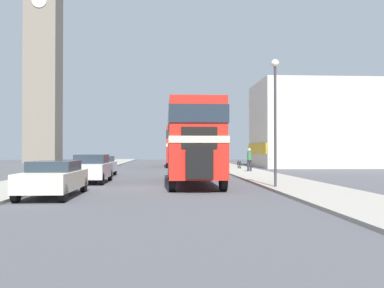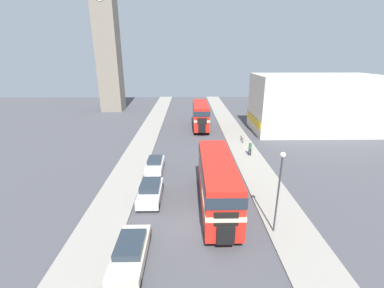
{
  "view_description": "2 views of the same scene",
  "coord_description": "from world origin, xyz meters",
  "px_view_note": "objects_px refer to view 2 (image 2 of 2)",
  "views": [
    {
      "loc": [
        0.38,
        -20.12,
        1.8
      ],
      "look_at": [
        1.77,
        2.45,
        2.12
      ],
      "focal_mm": 40.0,
      "sensor_mm": 36.0,
      "label": 1
    },
    {
      "loc": [
        -0.52,
        -15.53,
        11.69
      ],
      "look_at": [
        0.0,
        14.06,
        1.4
      ],
      "focal_mm": 24.0,
      "sensor_mm": 36.0,
      "label": 2
    }
  ],
  "objects_px": {
    "car_parked_near": "(130,252)",
    "pedestrian_walking": "(250,147)",
    "bicycle_on_pavement": "(242,139)",
    "street_lamp": "(280,181)",
    "church_tower": "(104,11)",
    "car_parked_far": "(155,164)",
    "car_parked_mid": "(150,191)",
    "bus_distant": "(201,114)",
    "double_decker_bus": "(217,180)"
  },
  "relations": [
    {
      "from": "double_decker_bus",
      "to": "bicycle_on_pavement",
      "type": "relative_size",
      "value": 5.73
    },
    {
      "from": "bus_distant",
      "to": "bicycle_on_pavement",
      "type": "relative_size",
      "value": 5.32
    },
    {
      "from": "car_parked_mid",
      "to": "car_parked_near",
      "type": "bearing_deg",
      "value": -91.9
    },
    {
      "from": "double_decker_bus",
      "to": "bus_distant",
      "type": "distance_m",
      "value": 23.78
    },
    {
      "from": "street_lamp",
      "to": "car_parked_mid",
      "type": "bearing_deg",
      "value": 154.09
    },
    {
      "from": "pedestrian_walking",
      "to": "car_parked_mid",
      "type": "bearing_deg",
      "value": -137.67
    },
    {
      "from": "bicycle_on_pavement",
      "to": "pedestrian_walking",
      "type": "bearing_deg",
      "value": -91.0
    },
    {
      "from": "bicycle_on_pavement",
      "to": "street_lamp",
      "type": "distance_m",
      "value": 19.79
    },
    {
      "from": "double_decker_bus",
      "to": "church_tower",
      "type": "height_order",
      "value": "church_tower"
    },
    {
      "from": "car_parked_mid",
      "to": "bicycle_on_pavement",
      "type": "bearing_deg",
      "value": 54.2
    },
    {
      "from": "car_parked_mid",
      "to": "bicycle_on_pavement",
      "type": "relative_size",
      "value": 2.4
    },
    {
      "from": "car_parked_near",
      "to": "street_lamp",
      "type": "relative_size",
      "value": 0.78
    },
    {
      "from": "car_parked_far",
      "to": "church_tower",
      "type": "bearing_deg",
      "value": 112.02
    },
    {
      "from": "pedestrian_walking",
      "to": "church_tower",
      "type": "height_order",
      "value": "church_tower"
    },
    {
      "from": "bicycle_on_pavement",
      "to": "church_tower",
      "type": "height_order",
      "value": "church_tower"
    },
    {
      "from": "car_parked_far",
      "to": "car_parked_near",
      "type": "bearing_deg",
      "value": -89.68
    },
    {
      "from": "double_decker_bus",
      "to": "car_parked_far",
      "type": "bearing_deg",
      "value": 129.36
    },
    {
      "from": "double_decker_bus",
      "to": "street_lamp",
      "type": "distance_m",
      "value": 5.07
    },
    {
      "from": "double_decker_bus",
      "to": "church_tower",
      "type": "distance_m",
      "value": 46.78
    },
    {
      "from": "bus_distant",
      "to": "pedestrian_walking",
      "type": "height_order",
      "value": "bus_distant"
    },
    {
      "from": "bicycle_on_pavement",
      "to": "car_parked_near",
      "type": "bearing_deg",
      "value": -116.66
    },
    {
      "from": "bus_distant",
      "to": "bicycle_on_pavement",
      "type": "bearing_deg",
      "value": -54.11
    },
    {
      "from": "car_parked_near",
      "to": "pedestrian_walking",
      "type": "height_order",
      "value": "pedestrian_walking"
    },
    {
      "from": "pedestrian_walking",
      "to": "church_tower",
      "type": "bearing_deg",
      "value": 130.44
    },
    {
      "from": "double_decker_bus",
      "to": "pedestrian_walking",
      "type": "bearing_deg",
      "value": 64.49
    },
    {
      "from": "car_parked_near",
      "to": "car_parked_far",
      "type": "height_order",
      "value": "car_parked_far"
    },
    {
      "from": "bus_distant",
      "to": "car_parked_mid",
      "type": "relative_size",
      "value": 2.22
    },
    {
      "from": "car_parked_far",
      "to": "pedestrian_walking",
      "type": "distance_m",
      "value": 11.71
    },
    {
      "from": "car_parked_near",
      "to": "street_lamp",
      "type": "distance_m",
      "value": 10.21
    },
    {
      "from": "bus_distant",
      "to": "street_lamp",
      "type": "height_order",
      "value": "street_lamp"
    },
    {
      "from": "pedestrian_walking",
      "to": "street_lamp",
      "type": "xyz_separation_m",
      "value": [
        -1.6,
        -14.18,
        2.81
      ]
    },
    {
      "from": "double_decker_bus",
      "to": "bus_distant",
      "type": "relative_size",
      "value": 1.08
    },
    {
      "from": "church_tower",
      "to": "car_parked_mid",
      "type": "bearing_deg",
      "value": -70.69
    },
    {
      "from": "pedestrian_walking",
      "to": "bicycle_on_pavement",
      "type": "bearing_deg",
      "value": 89.0
    },
    {
      "from": "bus_distant",
      "to": "car_parked_near",
      "type": "height_order",
      "value": "bus_distant"
    },
    {
      "from": "car_parked_mid",
      "to": "pedestrian_walking",
      "type": "relative_size",
      "value": 2.33
    },
    {
      "from": "car_parked_near",
      "to": "bicycle_on_pavement",
      "type": "distance_m",
      "value": 24.59
    },
    {
      "from": "pedestrian_walking",
      "to": "car_parked_far",
      "type": "bearing_deg",
      "value": -160.26
    },
    {
      "from": "bus_distant",
      "to": "bicycle_on_pavement",
      "type": "xyz_separation_m",
      "value": [
        5.47,
        -7.57,
        -2.01
      ]
    },
    {
      "from": "bicycle_on_pavement",
      "to": "street_lamp",
      "type": "relative_size",
      "value": 0.3
    },
    {
      "from": "church_tower",
      "to": "street_lamp",
      "type": "bearing_deg",
      "value": -62.12
    },
    {
      "from": "car_parked_mid",
      "to": "car_parked_far",
      "type": "relative_size",
      "value": 1.08
    },
    {
      "from": "bus_distant",
      "to": "pedestrian_walking",
      "type": "bearing_deg",
      "value": -67.17
    },
    {
      "from": "pedestrian_walking",
      "to": "bus_distant",
      "type": "bearing_deg",
      "value": 112.83
    },
    {
      "from": "double_decker_bus",
      "to": "pedestrian_walking",
      "type": "relative_size",
      "value": 5.57
    },
    {
      "from": "bicycle_on_pavement",
      "to": "double_decker_bus",
      "type": "bearing_deg",
      "value": -108.21
    },
    {
      "from": "car_parked_far",
      "to": "bicycle_on_pavement",
      "type": "bearing_deg",
      "value": 39.57
    },
    {
      "from": "bus_distant",
      "to": "church_tower",
      "type": "xyz_separation_m",
      "value": [
        -18.61,
        15.37,
        17.41
      ]
    },
    {
      "from": "bus_distant",
      "to": "car_parked_far",
      "type": "relative_size",
      "value": 2.39
    },
    {
      "from": "double_decker_bus",
      "to": "church_tower",
      "type": "bearing_deg",
      "value": 115.6
    }
  ]
}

